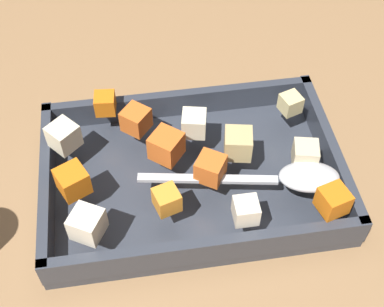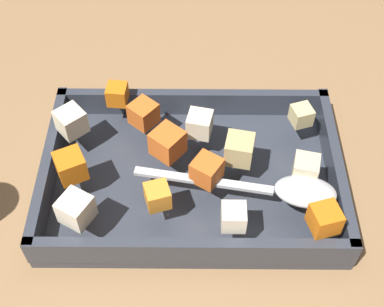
{
  "view_description": "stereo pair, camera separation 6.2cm",
  "coord_description": "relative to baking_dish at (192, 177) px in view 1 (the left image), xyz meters",
  "views": [
    {
      "loc": [
        0.04,
        0.39,
        0.54
      ],
      "look_at": [
        -0.01,
        0.0,
        0.06
      ],
      "focal_mm": 49.59,
      "sensor_mm": 36.0,
      "label": 1
    },
    {
      "loc": [
        -0.02,
        0.4,
        0.54
      ],
      "look_at": [
        -0.01,
        0.0,
        0.06
      ],
      "focal_mm": 49.59,
      "sensor_mm": 36.0,
      "label": 2
    }
  ],
  "objects": [
    {
      "name": "baking_dish",
      "position": [
        0.0,
        0.0,
        0.0
      ],
      "size": [
        0.36,
        0.24,
        0.05
      ],
      "color": "#333842",
      "rests_on": "ground_plane"
    },
    {
      "name": "potato_chunk_corner_sw",
      "position": [
        -0.06,
        -0.01,
        0.05
      ],
      "size": [
        0.04,
        0.04,
        0.03
      ],
      "primitive_type": "cube",
      "rotation": [
        0.0,
        0.0,
        1.37
      ],
      "color": "tan",
      "rests_on": "baking_dish"
    },
    {
      "name": "parsnip_chunk_rim_edge",
      "position": [
        0.12,
        0.08,
        0.05
      ],
      "size": [
        0.04,
        0.04,
        0.03
      ],
      "primitive_type": "cube",
      "rotation": [
        0.0,
        0.0,
        5.77
      ],
      "color": "silver",
      "rests_on": "baking_dish"
    },
    {
      "name": "potato_chunk_near_left",
      "position": [
        -0.01,
        -0.04,
        0.05
      ],
      "size": [
        0.03,
        0.03,
        0.03
      ],
      "primitive_type": "cube",
      "rotation": [
        0.0,
        0.0,
        1.36
      ],
      "color": "beige",
      "rests_on": "baking_dish"
    },
    {
      "name": "carrot_chunk_heap_side",
      "position": [
        0.03,
        -0.01,
        0.05
      ],
      "size": [
        0.05,
        0.05,
        0.03
      ],
      "primitive_type": "cube",
      "rotation": [
        0.0,
        0.0,
        4.03
      ],
      "color": "orange",
      "rests_on": "baking_dish"
    },
    {
      "name": "carrot_chunk_heap_top",
      "position": [
        0.04,
        0.06,
        0.05
      ],
      "size": [
        0.03,
        0.03,
        0.03
      ],
      "primitive_type": "cube",
      "rotation": [
        0.0,
        0.0,
        1.87
      ],
      "color": "orange",
      "rests_on": "baking_dish"
    },
    {
      "name": "potato_chunk_near_right",
      "position": [
        0.15,
        -0.05,
        0.05
      ],
      "size": [
        0.04,
        0.04,
        0.03
      ],
      "primitive_type": "cube",
      "rotation": [
        0.0,
        0.0,
        5.43
      ],
      "color": "beige",
      "rests_on": "baking_dish"
    },
    {
      "name": "carrot_chunk_mid_left",
      "position": [
        -0.14,
        0.09,
        0.05
      ],
      "size": [
        0.04,
        0.04,
        0.03
      ],
      "primitive_type": "cube",
      "rotation": [
        0.0,
        0.0,
        0.28
      ],
      "color": "orange",
      "rests_on": "baking_dish"
    },
    {
      "name": "parsnip_chunk_center",
      "position": [
        -0.04,
        0.09,
        0.05
      ],
      "size": [
        0.03,
        0.03,
        0.03
      ],
      "primitive_type": "cube",
      "rotation": [
        0.0,
        0.0,
        4.71
      ],
      "color": "silver",
      "rests_on": "baking_dish"
    },
    {
      "name": "potato_chunk_far_right",
      "position": [
        -0.13,
        0.02,
        0.05
      ],
      "size": [
        0.03,
        0.03,
        0.03
      ],
      "primitive_type": "cube",
      "rotation": [
        0.0,
        0.0,
        2.92
      ],
      "color": "beige",
      "rests_on": "baking_dish"
    },
    {
      "name": "ground_plane",
      "position": [
        0.01,
        -0.0,
        -0.02
      ],
      "size": [
        4.0,
        4.0,
        0.0
      ],
      "primitive_type": "plane",
      "color": "#936D47"
    },
    {
      "name": "carrot_chunk_far_left",
      "position": [
        -0.02,
        0.03,
        0.05
      ],
      "size": [
        0.04,
        0.04,
        0.03
      ],
      "primitive_type": "cube",
      "rotation": [
        0.0,
        0.0,
        1.0
      ],
      "color": "orange",
      "rests_on": "baking_dish"
    },
    {
      "name": "potato_chunk_corner_nw",
      "position": [
        -0.14,
        -0.06,
        0.05
      ],
      "size": [
        0.03,
        0.03,
        0.02
      ],
      "primitive_type": "cube",
      "rotation": [
        0.0,
        0.0,
        5.04
      ],
      "color": "#E0CC89",
      "rests_on": "baking_dish"
    },
    {
      "name": "carrot_chunk_front_center",
      "position": [
        0.06,
        -0.06,
        0.05
      ],
      "size": [
        0.04,
        0.04,
        0.03
      ],
      "primitive_type": "cube",
      "rotation": [
        0.0,
        0.0,
        4.01
      ],
      "color": "orange",
      "rests_on": "baking_dish"
    },
    {
      "name": "carrot_chunk_near_spoon",
      "position": [
        0.14,
        0.02,
        0.05
      ],
      "size": [
        0.04,
        0.04,
        0.03
      ],
      "primitive_type": "cube",
      "rotation": [
        0.0,
        0.0,
        2.03
      ],
      "color": "orange",
      "rests_on": "baking_dish"
    },
    {
      "name": "carrot_chunk_mid_right",
      "position": [
        0.1,
        -0.1,
        0.05
      ],
      "size": [
        0.03,
        0.03,
        0.03
      ],
      "primitive_type": "cube",
      "rotation": [
        0.0,
        0.0,
        3.05
      ],
      "color": "orange",
      "rests_on": "baking_dish"
    },
    {
      "name": "serving_spoon",
      "position": [
        -0.11,
        0.05,
        0.05
      ],
      "size": [
        0.23,
        0.07,
        0.02
      ],
      "rotation": [
        0.0,
        0.0,
        6.11
      ],
      "color": "silver",
      "rests_on": "baking_dish"
    }
  ]
}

